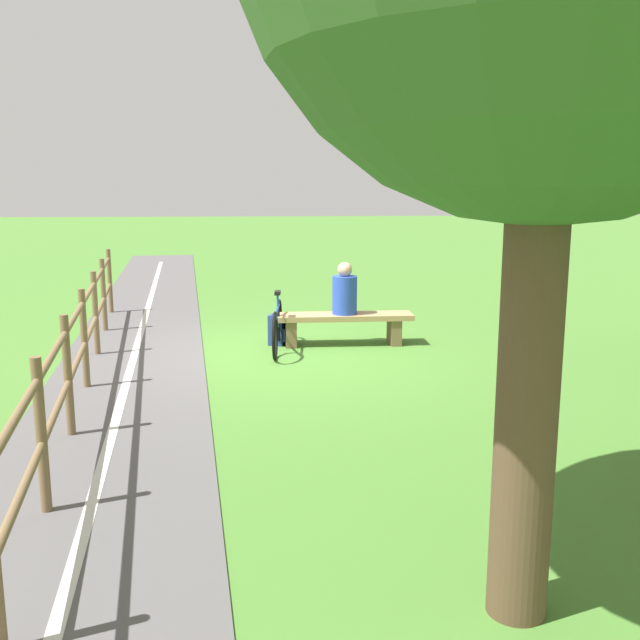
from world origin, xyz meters
The scene contains 8 objects.
ground_plane centered at (0.00, 0.00, 0.00)m, with size 80.00×80.00×0.00m, color #477A2D.
paved_path centered at (1.49, 4.00, 0.01)m, with size 1.91×36.00×0.02m, color #565454.
path_centre_line centered at (1.49, 4.00, 0.02)m, with size 0.10×32.00×0.00m, color silver.
bench centered at (-1.04, -0.57, 0.33)m, with size 2.08×0.49×0.47m.
person_seated centered at (-1.06, -0.57, 0.80)m, with size 0.37×0.37×0.77m.
bicycle centered at (-0.06, -0.21, 0.36)m, with size 0.17×1.70×0.85m.
backpack centered at (-0.08, -0.68, 0.22)m, with size 0.33×0.38×0.45m.
fence_roadside centered at (1.96, 3.17, 0.70)m, with size 2.14×13.37×1.19m.
Camera 1 is at (0.02, 9.95, 2.42)m, focal length 40.53 mm.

